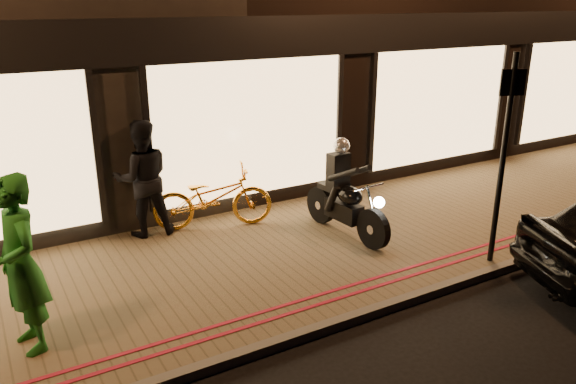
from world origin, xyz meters
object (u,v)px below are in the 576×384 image
object	(u,v)px
sign_post	(504,150)
bicycle_gold	(213,198)
person_green	(21,265)
motorcycle	(345,198)

from	to	relation	value
sign_post	bicycle_gold	bearing A→B (deg)	132.90
bicycle_gold	person_green	size ratio (longest dim) A/B	1.00
motorcycle	person_green	xyz separation A→B (m)	(-4.81, -0.84, 0.38)
sign_post	bicycle_gold	size ratio (longest dim) A/B	1.52
motorcycle	person_green	world-z (taller)	person_green
sign_post	person_green	bearing A→B (deg)	170.16
motorcycle	sign_post	world-z (taller)	sign_post
sign_post	person_green	xyz separation A→B (m)	(-6.10, 1.06, -0.68)
motorcycle	bicycle_gold	bearing A→B (deg)	137.37
sign_post	person_green	size ratio (longest dim) A/B	1.51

